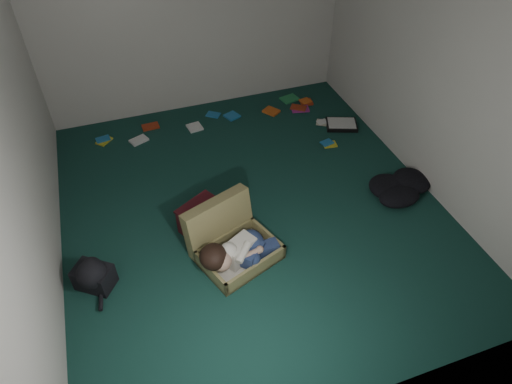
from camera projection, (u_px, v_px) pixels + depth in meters
floor at (252, 207)px, 5.03m from camera, size 4.50×4.50×0.00m
wall_back at (193, 14)px, 5.71m from camera, size 4.50×0.00×4.50m
wall_front at (379, 304)px, 2.58m from camera, size 4.50×0.00×4.50m
wall_left at (15, 149)px, 3.66m from camera, size 0.00×4.50×4.50m
wall_right at (436, 70)px, 4.64m from camera, size 0.00×4.50×4.50m
suitcase at (231, 241)px, 4.45m from camera, size 0.93×0.92×0.54m
person at (238, 251)px, 4.29m from camera, size 0.81×0.41×0.33m
maroon_bin at (203, 218)px, 4.68m from camera, size 0.55×0.52×0.30m
backpack at (94, 276)px, 4.17m from camera, size 0.54×0.52×0.25m
clothing_pile at (405, 189)px, 5.13m from camera, size 0.54×0.46×0.16m
paper_tray at (341, 124)px, 6.16m from camera, size 0.49×0.43×0.06m
book_scatter at (239, 121)px, 6.26m from camera, size 3.08×1.42×0.02m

